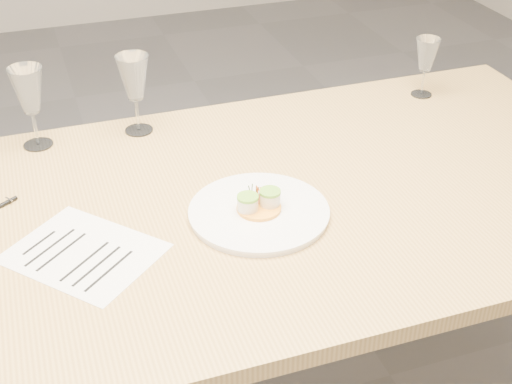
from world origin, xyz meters
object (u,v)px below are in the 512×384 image
object	(u,v)px
wine_glass_2	(426,56)
wine_glass_0	(29,92)
dinner_plate	(259,211)
recipe_sheet	(84,253)
dining_table	(161,239)
wine_glass_1	(134,79)

from	to	relation	value
wine_glass_2	wine_glass_0	bearing A→B (deg)	177.12
dinner_plate	recipe_sheet	distance (m)	0.39
wine_glass_0	wine_glass_2	size ratio (longest dim) A/B	1.23
dinner_plate	wine_glass_2	bearing A→B (deg)	33.34
recipe_sheet	wine_glass_0	bearing A→B (deg)	54.32
dinner_plate	wine_glass_2	world-z (taller)	wine_glass_2
recipe_sheet	dining_table	bearing A→B (deg)	-15.58
recipe_sheet	wine_glass_0	size ratio (longest dim) A/B	1.72
dining_table	wine_glass_2	world-z (taller)	wine_glass_2
dining_table	recipe_sheet	distance (m)	0.21
recipe_sheet	wine_glass_0	xyz separation A→B (m)	(-0.05, 0.51, 0.15)
dinner_plate	wine_glass_0	world-z (taller)	wine_glass_0
dining_table	wine_glass_0	bearing A→B (deg)	118.58
dinner_plate	recipe_sheet	xyz separation A→B (m)	(-0.39, -0.01, -0.01)
dining_table	wine_glass_0	world-z (taller)	wine_glass_0
wine_glass_0	wine_glass_1	xyz separation A→B (m)	(0.27, -0.01, -0.00)
dinner_plate	wine_glass_1	world-z (taller)	wine_glass_1
dining_table	wine_glass_1	distance (m)	0.47
recipe_sheet	wine_glass_0	distance (m)	0.53
dining_table	wine_glass_2	distance (m)	0.97
dinner_plate	wine_glass_2	xyz separation A→B (m)	(0.67, 0.44, 0.11)
dinner_plate	wine_glass_2	size ratio (longest dim) A/B	1.79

